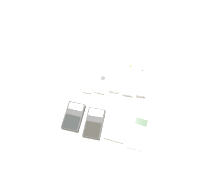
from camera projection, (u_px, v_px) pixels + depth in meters
ground_plane at (110, 104)px, 1.03m from camera, size 3.00×3.00×0.00m
remote_0 at (92, 73)px, 1.08m from camera, size 0.05×0.22×0.02m
remote_1 at (104, 75)px, 1.07m from camera, size 0.06×0.20×0.02m
remote_2 at (117, 77)px, 1.07m from camera, size 0.05×0.16×0.02m
remote_3 at (130, 80)px, 1.06m from camera, size 0.06×0.17×0.02m
remote_4 at (142, 82)px, 1.06m from camera, size 0.05×0.16×0.03m
calculator_0 at (73, 116)px, 1.00m from camera, size 0.08×0.13×0.02m
calculator_1 at (94, 123)px, 0.99m from camera, size 0.08×0.14×0.02m
calculator_2 at (117, 127)px, 0.98m from camera, size 0.09×0.13×0.02m
calculator_3 at (138, 133)px, 0.97m from camera, size 0.08×0.15×0.01m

